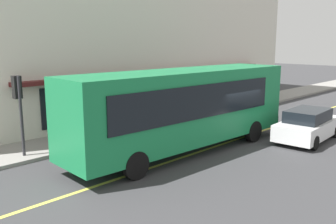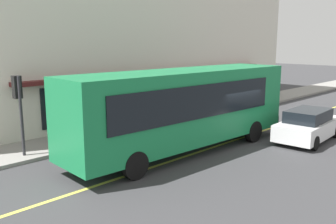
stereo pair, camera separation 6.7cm
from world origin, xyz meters
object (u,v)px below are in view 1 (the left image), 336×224
object	(u,v)px
bus	(185,106)
pedestrian_mid_block	(179,102)
car_white	(308,125)
traffic_light	(18,96)

from	to	relation	value
bus	pedestrian_mid_block	xyz separation A→B (m)	(3.78, 3.80, -0.74)
bus	pedestrian_mid_block	size ratio (longest dim) A/B	6.20
bus	pedestrian_mid_block	bearing A→B (deg)	45.11
bus	car_white	xyz separation A→B (m)	(5.43, -3.03, -1.24)
pedestrian_mid_block	traffic_light	bearing A→B (deg)	178.40
traffic_light	bus	bearing A→B (deg)	-37.29
traffic_light	pedestrian_mid_block	bearing A→B (deg)	-1.60
bus	traffic_light	size ratio (longest dim) A/B	3.51
car_white	pedestrian_mid_block	bearing A→B (deg)	103.57
bus	traffic_light	xyz separation A→B (m)	(-5.32, 4.05, 0.55)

